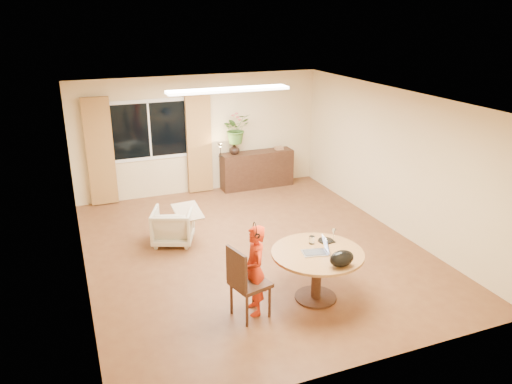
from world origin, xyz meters
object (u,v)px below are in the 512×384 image
dining_chair (250,281)px  armchair (173,226)px  child (255,270)px  sideboard (257,169)px  dining_table (317,262)px

dining_chair → armchair: bearing=85.5°
dining_chair → child: (0.09, 0.06, 0.12)m
child → sideboard: bearing=165.2°
dining_chair → armchair: dining_chair is taller
sideboard → child: bearing=-112.0°
child → armchair: (-0.55, 2.54, -0.31)m
dining_table → child: child is taller
armchair → sideboard: bearing=-116.1°
dining_table → child: bearing=179.4°
dining_chair → sideboard: 5.24m
dining_table → sideboard: (1.00, 4.78, -0.16)m
dining_table → armchair: bearing=120.1°
dining_chair → sideboard: dining_chair is taller
armchair → sideboard: (2.48, 2.23, 0.10)m
dining_chair → sideboard: bearing=52.8°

